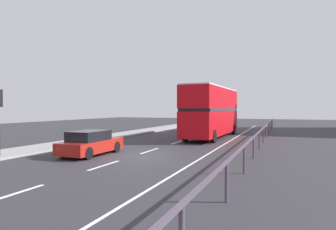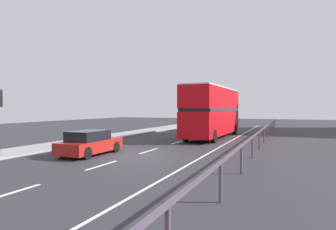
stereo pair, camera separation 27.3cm
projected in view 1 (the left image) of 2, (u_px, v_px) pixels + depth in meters
The scene contains 7 objects.
ground_plane at pixel (136, 156), 16.23m from camera, with size 73.58×120.00×0.10m, color #2E2D32.
near_sidewalk_kerb at pixel (40, 148), 18.73m from camera, with size 2.70×80.00×0.14m, color gray.
lane_paint_markings at pixel (210, 142), 22.97m from camera, with size 3.74×46.00×0.01m.
bridge_side_railing at pixel (263, 130), 22.32m from camera, with size 0.10×42.00×1.15m.
double_decker_bus_red at pixel (212, 111), 26.12m from camera, with size 2.74×11.06×4.42m.
hatchback_car_near at pixel (91, 143), 16.39m from camera, with size 1.76×4.11×1.36m.
sedan_car_ahead at pixel (193, 125), 33.84m from camera, with size 1.89×4.39×1.44m.
Camera 1 is at (7.61, -14.39, 2.60)m, focal length 31.58 mm.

